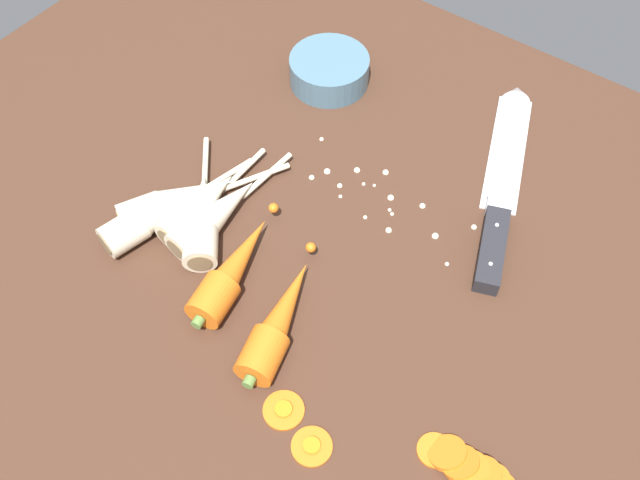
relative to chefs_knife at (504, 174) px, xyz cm
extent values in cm
cube|color=#42281C|center=(-12.37, -20.24, -2.65)|extent=(120.00, 90.00, 4.00)
cube|color=silver|center=(-1.48, 3.95, -0.40)|extent=(11.13, 20.27, 0.50)
cone|color=silver|center=(-5.40, 14.44, -0.40)|extent=(4.76, 4.20, 3.96)
cube|color=silver|center=(2.03, -5.42, 0.45)|extent=(3.45, 2.90, 2.20)
cube|color=#232328|center=(4.30, -11.51, 0.45)|extent=(6.48, 11.28, 2.20)
sphere|color=silver|center=(3.32, -8.89, 1.55)|extent=(0.50, 0.50, 0.50)
sphere|color=silver|center=(5.28, -14.13, 1.55)|extent=(0.50, 0.50, 0.50)
cylinder|color=orange|center=(-16.90, -35.78, 1.45)|extent=(4.99, 5.57, 4.20)
cone|color=orange|center=(-17.92, -29.96, 1.45)|extent=(5.97, 12.32, 3.99)
sphere|color=orange|center=(-19.31, -22.05, 1.45)|extent=(1.20, 1.20, 1.20)
cylinder|color=#5B7F3D|center=(-16.37, -38.79, 1.45)|extent=(1.35, 1.19, 1.20)
cylinder|color=orange|center=(-8.46, -37.87, 1.45)|extent=(5.31, 5.91, 4.20)
cone|color=orange|center=(-9.94, -32.01, 1.45)|extent=(6.83, 12.69, 3.99)
sphere|color=orange|center=(-11.96, -24.04, 1.45)|extent=(1.20, 1.20, 1.20)
cylinder|color=#5B7F3D|center=(-7.69, -40.89, 1.45)|extent=(1.41, 1.26, 1.20)
cylinder|color=beige|center=(-31.45, -31.77, 1.35)|extent=(5.91, 6.34, 4.00)
cone|color=beige|center=(-28.14, -25.60, 1.35)|extent=(7.59, 9.70, 3.80)
cylinder|color=beige|center=(-24.74, -19.27, 0.45)|extent=(5.20, 8.88, 0.70)
cylinder|color=#7A6647|center=(-32.64, -33.99, 1.35)|extent=(2.61, 1.59, 2.80)
cylinder|color=beige|center=(-26.48, -30.59, 1.35)|extent=(4.03, 4.20, 4.00)
cone|color=beige|center=(-26.53, -24.80, 1.35)|extent=(3.86, 7.43, 3.80)
cylinder|color=beige|center=(-26.57, -18.87, 0.45)|extent=(0.76, 8.02, 0.70)
cylinder|color=#7A6647|center=(-26.47, -32.67, 1.35)|extent=(2.80, 0.32, 2.80)
cylinder|color=beige|center=(-31.13, -35.03, 1.35)|extent=(5.04, 5.68, 4.00)
cone|color=beige|center=(-29.53, -28.46, 1.35)|extent=(5.74, 9.31, 3.80)
cylinder|color=beige|center=(-27.89, -21.72, 0.45)|extent=(2.90, 9.27, 0.70)
cylinder|color=#7A6647|center=(-31.71, -37.40, 1.35)|extent=(2.79, 0.96, 2.80)
cylinder|color=beige|center=(-24.49, -30.87, 1.35)|extent=(4.28, 4.86, 4.00)
cone|color=beige|center=(-24.08, -24.47, 1.35)|extent=(4.31, 8.42, 3.80)
cylinder|color=beige|center=(-23.67, -17.92, 0.45)|extent=(1.26, 8.90, 0.70)
cylinder|color=#7A6647|center=(-24.63, -33.17, 1.35)|extent=(2.81, 0.48, 2.80)
cylinder|color=beige|center=(-22.71, -31.21, 1.35)|extent=(6.04, 6.12, 4.00)
cone|color=beige|center=(-26.79, -26.22, 1.35)|extent=(8.17, 8.79, 3.80)
cylinder|color=beige|center=(-30.98, -21.11, 0.45)|extent=(6.20, 7.35, 0.70)
cylinder|color=#7A6647|center=(-21.24, -33.00, 1.35)|extent=(2.36, 2.01, 2.80)
cylinder|color=orange|center=(10.84, -35.28, -0.30)|extent=(3.55, 3.55, 0.70)
cylinder|color=orange|center=(12.02, -34.95, -0.06)|extent=(3.81, 3.80, 2.08)
cylinder|color=orange|center=(13.53, -35.16, 0.19)|extent=(3.74, 3.78, 2.33)
cylinder|color=orange|center=(14.52, -35.27, 0.43)|extent=(3.90, 3.84, 1.71)
cylinder|color=orange|center=(15.71, -35.19, 0.68)|extent=(3.93, 3.92, 2.10)
cylinder|color=orange|center=(0.90, -42.00, -0.30)|extent=(4.10, 4.10, 0.70)
cylinder|color=orange|center=(0.90, -42.00, -0.03)|extent=(1.72, 1.72, 0.16)
cylinder|color=orange|center=(-3.59, -40.66, -0.30)|extent=(4.24, 4.24, 0.70)
cylinder|color=orange|center=(-3.59, -40.66, -0.03)|extent=(1.78, 1.78, 0.16)
cylinder|color=slate|center=(-27.92, 1.45, 1.35)|extent=(11.00, 11.00, 4.00)
cylinder|color=#3E5C6C|center=(-27.92, 1.45, 1.83)|extent=(8.80, 8.80, 2.80)
sphere|color=silver|center=(-14.79, -14.59, -0.41)|extent=(0.49, 0.49, 0.49)
sphere|color=silver|center=(-22.29, -8.16, -0.36)|extent=(0.58, 0.58, 0.58)
sphere|color=silver|center=(-15.51, -9.87, -0.24)|extent=(0.81, 0.81, 0.81)
sphere|color=silver|center=(0.88, -15.57, -0.40)|extent=(0.51, 0.51, 0.51)
sphere|color=silver|center=(-8.16, -13.15, -0.40)|extent=(0.49, 0.49, 0.49)
sphere|color=silver|center=(0.85, -9.09, -0.30)|extent=(0.70, 0.70, 0.70)
sphere|color=silver|center=(-12.49, -8.05, -0.25)|extent=(0.80, 0.80, 0.80)
sphere|color=silver|center=(-18.46, -12.26, -0.22)|extent=(0.86, 0.86, 0.86)
sphere|color=silver|center=(-19.47, -14.22, -0.29)|extent=(0.73, 0.73, 0.73)
sphere|color=silver|center=(-7.17, -15.46, -0.27)|extent=(0.77, 0.77, 0.77)
sphere|color=silver|center=(-15.83, -13.24, -0.32)|extent=(0.67, 0.67, 0.67)
sphere|color=silver|center=(-10.52, -15.48, -0.39)|extent=(0.52, 0.52, 0.52)
sphere|color=silver|center=(-12.43, -10.66, -0.44)|extent=(0.42, 0.42, 0.42)
sphere|color=silver|center=(-2.24, -12.94, -0.23)|extent=(0.84, 0.84, 0.84)
sphere|color=silver|center=(-9.64, -11.14, -0.24)|extent=(0.83, 0.83, 0.83)
sphere|color=silver|center=(-8.74, -12.80, -0.42)|extent=(0.47, 0.47, 0.47)
sphere|color=silver|center=(-13.57, -11.26, -0.42)|extent=(0.47, 0.47, 0.47)
sphere|color=silver|center=(-5.80, -9.94, -0.27)|extent=(0.76, 0.76, 0.76)
camera|label=1|loc=(15.33, -60.59, 67.89)|focal=39.92mm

